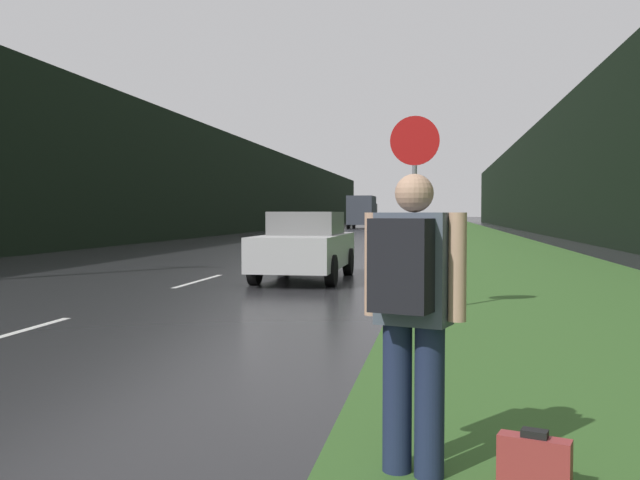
# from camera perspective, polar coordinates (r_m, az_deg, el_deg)

# --- Properties ---
(grass_verge) EXTENTS (6.00, 240.00, 0.02)m
(grass_verge) POSITION_cam_1_polar(r_m,az_deg,el_deg) (40.15, 13.18, 0.03)
(grass_verge) COLOR #386028
(grass_verge) RESTS_ON ground_plane
(lane_stripe_b) EXTENTS (0.12, 3.00, 0.01)m
(lane_stripe_b) POSITION_cam_1_polar(r_m,az_deg,el_deg) (9.33, -25.22, -7.36)
(lane_stripe_b) COLOR silver
(lane_stripe_b) RESTS_ON ground_plane
(lane_stripe_c) EXTENTS (0.12, 3.00, 0.01)m
(lane_stripe_c) POSITION_cam_1_polar(r_m,az_deg,el_deg) (15.53, -10.16, -3.41)
(lane_stripe_c) COLOR silver
(lane_stripe_c) RESTS_ON ground_plane
(lane_stripe_d) EXTENTS (0.12, 3.00, 0.01)m
(lane_stripe_d) POSITION_cam_1_polar(r_m,az_deg,el_deg) (22.21, -3.94, -1.68)
(lane_stripe_d) COLOR silver
(lane_stripe_d) RESTS_ON ground_plane
(lane_stripe_e) EXTENTS (0.12, 3.00, 0.01)m
(lane_stripe_e) POSITION_cam_1_polar(r_m,az_deg,el_deg) (29.04, -0.63, -0.75)
(lane_stripe_e) COLOR silver
(lane_stripe_e) RESTS_ON ground_plane
(lane_stripe_f) EXTENTS (0.12, 3.00, 0.01)m
(lane_stripe_f) POSITION_cam_1_polar(r_m,az_deg,el_deg) (35.94, 1.42, -0.17)
(lane_stripe_f) COLOR silver
(lane_stripe_f) RESTS_ON ground_plane
(treeline_far_side) EXTENTS (2.00, 140.00, 7.33)m
(treeline_far_side) POSITION_cam_1_polar(r_m,az_deg,el_deg) (52.57, -7.72, 4.57)
(treeline_far_side) COLOR black
(treeline_far_side) RESTS_ON ground_plane
(treeline_near_side) EXTENTS (2.00, 140.00, 8.39)m
(treeline_near_side) POSITION_cam_1_polar(r_m,az_deg,el_deg) (50.81, 19.38, 5.14)
(treeline_near_side) COLOR black
(treeline_near_side) RESTS_ON ground_plane
(stop_sign) EXTENTS (0.74, 0.07, 2.98)m
(stop_sign) POSITION_cam_1_polar(r_m,az_deg,el_deg) (10.25, 7.96, 4.12)
(stop_sign) COLOR slate
(stop_sign) RESTS_ON ground_plane
(hitchhiker_with_backpack) EXTENTS (0.58, 0.50, 1.75)m
(hitchhiker_with_backpack) POSITION_cam_1_polar(r_m,az_deg,el_deg) (3.89, 7.70, -5.45)
(hitchhiker_with_backpack) COLOR #1E2847
(hitchhiker_with_backpack) RESTS_ON ground_plane
(suitcase) EXTENTS (0.40, 0.23, 0.36)m
(suitcase) POSITION_cam_1_polar(r_m,az_deg,el_deg) (4.03, 17.59, -17.60)
(suitcase) COLOR #9E3333
(suitcase) RESTS_ON ground_plane
(car_passing_near) EXTENTS (1.85, 4.36, 1.56)m
(car_passing_near) POSITION_cam_1_polar(r_m,az_deg,el_deg) (15.60, -1.24, -0.48)
(car_passing_near) COLOR #BCBCBC
(car_passing_near) RESTS_ON ground_plane
(delivery_truck) EXTENTS (2.65, 6.85, 3.26)m
(delivery_truck) POSITION_cam_1_polar(r_m,az_deg,el_deg) (68.94, 3.60, 2.42)
(delivery_truck) COLOR black
(delivery_truck) RESTS_ON ground_plane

